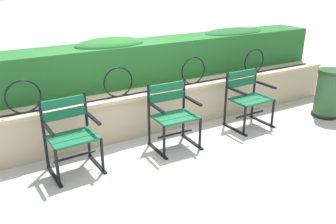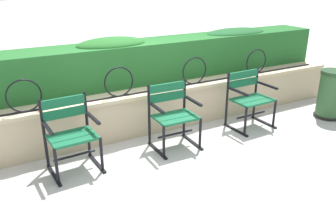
{
  "view_description": "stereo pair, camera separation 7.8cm",
  "coord_description": "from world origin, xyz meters",
  "views": [
    {
      "loc": [
        -2.08,
        -3.62,
        2.22
      ],
      "look_at": [
        0.0,
        0.03,
        0.55
      ],
      "focal_mm": 37.73,
      "sensor_mm": 36.0,
      "label": 1
    },
    {
      "loc": [
        -2.01,
        -3.65,
        2.22
      ],
      "look_at": [
        0.0,
        0.03,
        0.55
      ],
      "focal_mm": 37.73,
      "sensor_mm": 36.0,
      "label": 2
    }
  ],
  "objects": [
    {
      "name": "park_chair_right",
      "position": [
        1.47,
        0.17,
        0.46
      ],
      "size": [
        0.64,
        0.54,
        0.85
      ],
      "color": "#145B38",
      "rests_on": "ground"
    },
    {
      "name": "ground_plane",
      "position": [
        0.0,
        0.0,
        0.0
      ],
      "size": [
        60.0,
        60.0,
        0.0
      ],
      "primitive_type": "plane",
      "color": "#B7B5AF"
    },
    {
      "name": "trash_bin",
      "position": [
        2.87,
        -0.2,
        0.37
      ],
      "size": [
        0.44,
        0.44,
        0.78
      ],
      "color": "#2D562D",
      "rests_on": "ground"
    },
    {
      "name": "hedge_row",
      "position": [
        -0.0,
        1.24,
        0.96
      ],
      "size": [
        6.98,
        0.64,
        0.71
      ],
      "color": "#236028",
      "rests_on": "stone_wall"
    },
    {
      "name": "stone_wall",
      "position": [
        0.0,
        0.75,
        0.32
      ],
      "size": [
        7.12,
        0.41,
        0.63
      ],
      "color": "tan",
      "rests_on": "ground"
    },
    {
      "name": "iron_arch_fence",
      "position": [
        -0.33,
        0.67,
        0.8
      ],
      "size": [
        6.59,
        0.02,
        0.42
      ],
      "color": "black",
      "rests_on": "stone_wall"
    },
    {
      "name": "park_chair_left",
      "position": [
        -1.22,
        0.19,
        0.46
      ],
      "size": [
        0.6,
        0.55,
        0.88
      ],
      "color": "#145B38",
      "rests_on": "ground"
    },
    {
      "name": "park_chair_centre",
      "position": [
        0.13,
        0.14,
        0.46
      ],
      "size": [
        0.59,
        0.53,
        0.86
      ],
      "color": "#145B38",
      "rests_on": "ground"
    }
  ]
}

